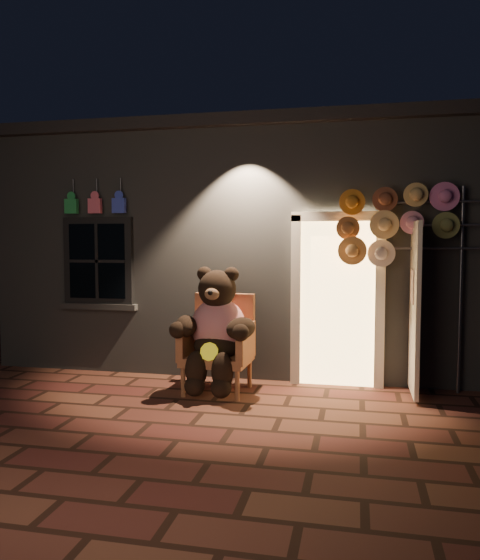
% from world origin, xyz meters
% --- Properties ---
extents(ground, '(60.00, 60.00, 0.00)m').
position_xyz_m(ground, '(0.00, 0.00, 0.00)').
color(ground, brown).
rests_on(ground, ground).
extents(shop_building, '(7.30, 5.95, 3.51)m').
position_xyz_m(shop_building, '(0.00, 3.99, 1.74)').
color(shop_building, slate).
rests_on(shop_building, ground).
extents(wicker_armchair, '(0.83, 0.75, 1.17)m').
position_xyz_m(wicker_armchair, '(-0.04, 0.91, 0.58)').
color(wicker_armchair, '#9F613D').
rests_on(wicker_armchair, ground).
extents(teddy_bear, '(1.07, 0.84, 1.48)m').
position_xyz_m(teddy_bear, '(-0.05, 0.76, 0.77)').
color(teddy_bear, red).
rests_on(teddy_bear, ground).
extents(hat_rack, '(1.72, 0.22, 2.49)m').
position_xyz_m(hat_rack, '(2.02, 1.28, 2.04)').
color(hat_rack, '#59595E').
rests_on(hat_rack, ground).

